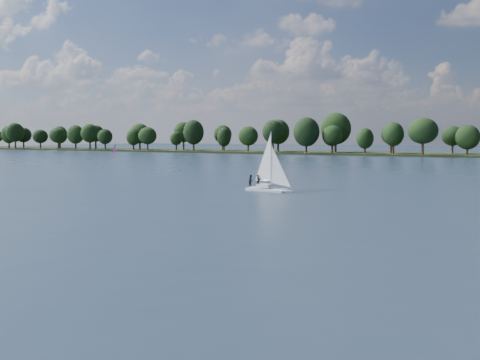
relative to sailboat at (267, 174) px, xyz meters
name	(u,v)px	position (x,y,z in m)	size (l,w,h in m)	color
ground	(415,174)	(11.33, 45.97, -2.39)	(700.00, 700.00, 0.00)	#233342
far_shore	(470,156)	(11.33, 157.97, -2.39)	(660.00, 40.00, 1.50)	black
sailboat	(267,174)	(0.00, 0.00, 0.00)	(6.67, 2.62, 8.54)	silver
dinghy_pink	(116,151)	(-124.12, 109.26, -1.23)	(3.15, 2.81, 4.87)	silver
pontoon	(56,151)	(-189.54, 136.24, -2.39)	(4.00, 2.00, 0.50)	slate
treeline	(471,135)	(11.72, 153.93, 5.69)	(562.67, 74.44, 18.83)	black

